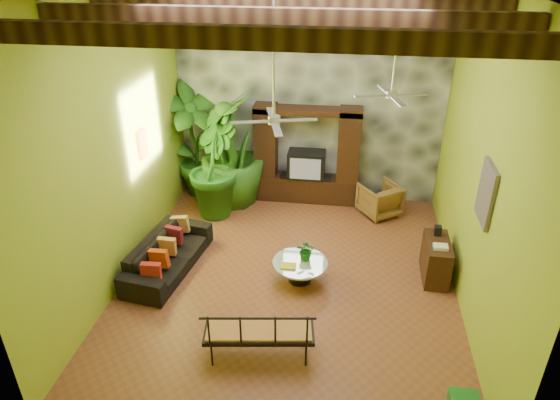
% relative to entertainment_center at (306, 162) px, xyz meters
% --- Properties ---
extents(ground, '(7.00, 7.00, 0.00)m').
position_rel_entertainment_center_xyz_m(ground, '(0.00, -3.14, -0.97)').
color(ground, brown).
rests_on(ground, ground).
extents(back_wall, '(6.00, 0.02, 5.00)m').
position_rel_entertainment_center_xyz_m(back_wall, '(0.00, 0.36, 1.53)').
color(back_wall, '#98B92A').
rests_on(back_wall, ground).
extents(left_wall, '(0.02, 7.00, 5.00)m').
position_rel_entertainment_center_xyz_m(left_wall, '(-3.00, -3.14, 1.53)').
color(left_wall, '#98B92A').
rests_on(left_wall, ground).
extents(right_wall, '(0.02, 7.00, 5.00)m').
position_rel_entertainment_center_xyz_m(right_wall, '(3.00, -3.14, 1.53)').
color(right_wall, '#98B92A').
rests_on(right_wall, ground).
extents(stone_accent_wall, '(5.98, 0.10, 4.98)m').
position_rel_entertainment_center_xyz_m(stone_accent_wall, '(0.00, 0.30, 1.53)').
color(stone_accent_wall, '#3C3F44').
rests_on(stone_accent_wall, ground).
extents(ceiling_beams, '(5.95, 5.36, 0.22)m').
position_rel_entertainment_center_xyz_m(ceiling_beams, '(0.00, -3.14, 3.81)').
color(ceiling_beams, '#3F2514').
rests_on(ceiling_beams, ceiling).
extents(entertainment_center, '(2.40, 0.55, 2.30)m').
position_rel_entertainment_center_xyz_m(entertainment_center, '(0.00, 0.00, 0.00)').
color(entertainment_center, black).
rests_on(entertainment_center, ground).
extents(ceiling_fan_front, '(1.28, 1.28, 1.86)m').
position_rel_entertainment_center_xyz_m(ceiling_fan_front, '(-0.20, -3.54, 2.44)').
color(ceiling_fan_front, silver).
rests_on(ceiling_fan_front, ceiling).
extents(ceiling_fan_back, '(1.28, 1.28, 1.86)m').
position_rel_entertainment_center_xyz_m(ceiling_fan_back, '(1.60, -1.94, 2.44)').
color(ceiling_fan_back, silver).
rests_on(ceiling_fan_back, ceiling).
extents(wall_art_mask, '(0.06, 0.32, 0.55)m').
position_rel_entertainment_center_xyz_m(wall_art_mask, '(-2.96, -2.14, 1.13)').
color(wall_art_mask, gold).
rests_on(wall_art_mask, left_wall).
extents(wall_art_painting, '(0.06, 0.70, 0.90)m').
position_rel_entertainment_center_xyz_m(wall_art_painting, '(2.96, -3.74, 1.33)').
color(wall_art_painting, '#296198').
rests_on(wall_art_painting, right_wall).
extents(sofa, '(1.18, 2.33, 0.65)m').
position_rel_entertainment_center_xyz_m(sofa, '(-2.30, -3.15, -0.64)').
color(sofa, black).
rests_on(sofa, ground).
extents(wicker_armchair, '(1.10, 1.11, 0.73)m').
position_rel_entertainment_center_xyz_m(wicker_armchair, '(1.71, -0.47, -0.60)').
color(wicker_armchair, olive).
rests_on(wicker_armchair, ground).
extents(tall_plant_a, '(1.76, 1.70, 2.78)m').
position_rel_entertainment_center_xyz_m(tall_plant_a, '(-2.65, -0.08, 0.42)').
color(tall_plant_a, '#255E18').
rests_on(tall_plant_a, ground).
extents(tall_plant_b, '(1.35, 1.53, 2.36)m').
position_rel_entertainment_center_xyz_m(tall_plant_b, '(-1.98, -0.89, 0.22)').
color(tall_plant_b, '#23661A').
rests_on(tall_plant_b, ground).
extents(tall_plant_c, '(1.56, 1.56, 2.64)m').
position_rel_entertainment_center_xyz_m(tall_plant_c, '(-1.69, -0.32, 0.35)').
color(tall_plant_c, '#2D671B').
rests_on(tall_plant_c, ground).
extents(coffee_table, '(1.01, 1.01, 0.40)m').
position_rel_entertainment_center_xyz_m(coffee_table, '(0.20, -3.16, -0.71)').
color(coffee_table, black).
rests_on(coffee_table, ground).
extents(centerpiece_plant, '(0.37, 0.33, 0.38)m').
position_rel_entertainment_center_xyz_m(centerpiece_plant, '(0.30, -3.06, -0.37)').
color(centerpiece_plant, '#1B681B').
rests_on(centerpiece_plant, coffee_table).
extents(yellow_tray, '(0.28, 0.21, 0.03)m').
position_rel_entertainment_center_xyz_m(yellow_tray, '(0.01, -3.34, -0.55)').
color(yellow_tray, yellow).
rests_on(yellow_tray, coffee_table).
extents(iron_bench, '(1.68, 0.81, 0.57)m').
position_rel_entertainment_center_xyz_m(iron_bench, '(-0.20, -5.16, -0.43)').
color(iron_bench, black).
rests_on(iron_bench, ground).
extents(side_console, '(0.43, 0.95, 0.76)m').
position_rel_entertainment_center_xyz_m(side_console, '(2.65, -2.70, -0.59)').
color(side_console, '#3B2412').
rests_on(side_console, ground).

